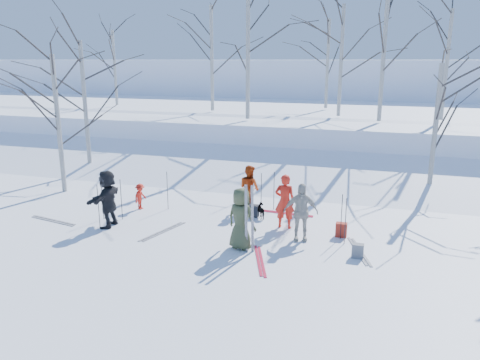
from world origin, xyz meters
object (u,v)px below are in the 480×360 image
(backpack_grey, at_px, (358,251))
(skier_red_north, at_px, (285,201))
(skier_red_seated, at_px, (140,196))
(backpack_red, at_px, (341,230))
(skier_olive_center, at_px, (241,219))
(skier_redor_behind, at_px, (249,188))
(dog, at_px, (262,211))
(skier_grey_west, at_px, (108,199))
(backpack_dark, at_px, (253,211))
(skier_cream_east, at_px, (301,212))

(backpack_grey, bearing_deg, skier_red_north, 144.68)
(skier_red_seated, relative_size, backpack_red, 2.15)
(skier_red_seated, bearing_deg, skier_olive_center, -111.78)
(skier_redor_behind, bearing_deg, skier_red_seated, 47.21)
(dog, relative_size, backpack_red, 1.37)
(skier_redor_behind, height_order, skier_grey_west, skier_grey_west)
(backpack_grey, bearing_deg, backpack_dark, 146.33)
(skier_red_north, height_order, backpack_dark, skier_red_north)
(skier_red_seated, xyz_separation_m, backpack_dark, (3.95, 0.40, -0.25))
(skier_red_north, xyz_separation_m, skier_red_seated, (-5.15, 0.30, -0.39))
(skier_redor_behind, xyz_separation_m, skier_grey_west, (-3.70, -2.82, 0.10))
(skier_olive_center, relative_size, skier_redor_behind, 1.08)
(skier_cream_east, bearing_deg, skier_grey_west, 173.04)
(backpack_red, bearing_deg, skier_grey_west, -169.45)
(backpack_dark, bearing_deg, backpack_red, -17.74)
(skier_red_north, distance_m, backpack_red, 1.88)
(skier_olive_center, bearing_deg, backpack_dark, -64.37)
(skier_grey_west, height_order, backpack_dark, skier_grey_west)
(skier_red_seated, relative_size, backpack_dark, 2.25)
(skier_red_north, relative_size, backpack_grey, 4.45)
(skier_cream_east, distance_m, skier_grey_west, 5.90)
(skier_redor_behind, relative_size, dog, 2.77)
(skier_red_seated, relative_size, backpack_grey, 2.37)
(skier_cream_east, bearing_deg, backpack_grey, -38.36)
(skier_olive_center, height_order, skier_grey_west, skier_grey_west)
(skier_olive_center, relative_size, skier_red_north, 1.02)
(backpack_grey, bearing_deg, backpack_red, 112.09)
(backpack_red, bearing_deg, skier_cream_east, -150.43)
(skier_redor_behind, distance_m, backpack_red, 3.64)
(backpack_dark, bearing_deg, dog, -5.09)
(skier_red_north, xyz_separation_m, skier_grey_west, (-5.21, -1.54, 0.05))
(dog, distance_m, backpack_grey, 3.96)
(skier_olive_center, height_order, skier_cream_east, skier_olive_center)
(skier_grey_west, bearing_deg, backpack_grey, 85.79)
(skier_red_north, distance_m, skier_grey_west, 5.43)
(skier_red_seated, xyz_separation_m, backpack_red, (6.90, -0.54, -0.24))
(skier_grey_west, bearing_deg, skier_redor_behind, 123.83)
(skier_grey_west, height_order, backpack_red, skier_grey_west)
(skier_olive_center, height_order, backpack_red, skier_olive_center)
(skier_red_north, relative_size, dog, 2.95)
(skier_cream_east, height_order, backpack_grey, skier_cream_east)
(dog, bearing_deg, skier_grey_west, -8.71)
(backpack_grey, relative_size, backpack_dark, 0.95)
(skier_redor_behind, relative_size, skier_red_seated, 1.77)
(skier_olive_center, relative_size, backpack_dark, 4.30)
(skier_grey_west, height_order, backpack_grey, skier_grey_west)
(backpack_grey, bearing_deg, skier_olive_center, -173.92)
(skier_redor_behind, distance_m, skier_grey_west, 4.66)
(skier_red_seated, bearing_deg, backpack_grey, -98.91)
(skier_olive_center, distance_m, dog, 2.72)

